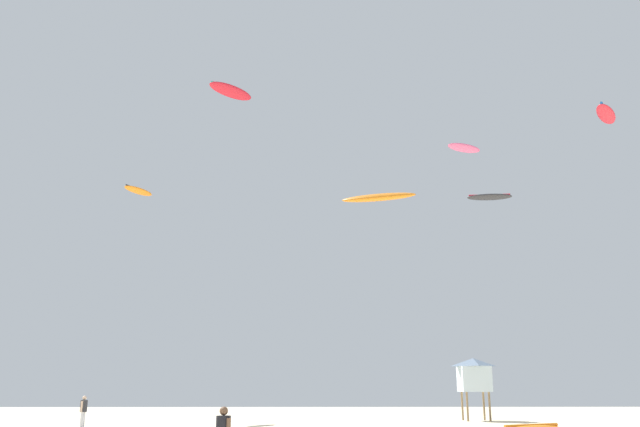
% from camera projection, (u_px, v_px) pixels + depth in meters
% --- Properties ---
extents(person_midground, '(0.40, 0.57, 1.75)m').
position_uv_depth(person_midground, '(83.00, 409.00, 36.84)').
color(person_midground, silver).
rests_on(person_midground, ground).
extents(lifeguard_tower, '(2.30, 2.30, 4.15)m').
position_uv_depth(lifeguard_tower, '(474.00, 374.00, 44.58)').
color(lifeguard_tower, '#8C704C').
rests_on(lifeguard_tower, ground).
extents(kite_aloft_0, '(2.17, 2.91, 0.48)m').
position_uv_depth(kite_aloft_0, '(138.00, 191.00, 50.84)').
color(kite_aloft_0, orange).
extents(kite_aloft_1, '(2.22, 2.83, 0.36)m').
position_uv_depth(kite_aloft_1, '(606.00, 114.00, 32.67)').
color(kite_aloft_1, red).
extents(kite_aloft_2, '(2.78, 1.91, 0.55)m').
position_uv_depth(kite_aloft_2, '(464.00, 148.00, 44.23)').
color(kite_aloft_2, '#E5598C').
extents(kite_aloft_3, '(4.15, 2.34, 0.70)m').
position_uv_depth(kite_aloft_3, '(378.00, 197.00, 34.20)').
color(kite_aloft_3, orange).
extents(kite_aloft_6, '(3.73, 3.63, 0.91)m').
position_uv_depth(kite_aloft_6, '(231.00, 91.00, 51.31)').
color(kite_aloft_6, red).
extents(kite_aloft_7, '(4.03, 1.63, 0.57)m').
position_uv_depth(kite_aloft_7, '(489.00, 197.00, 57.38)').
color(kite_aloft_7, '#2D2D33').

